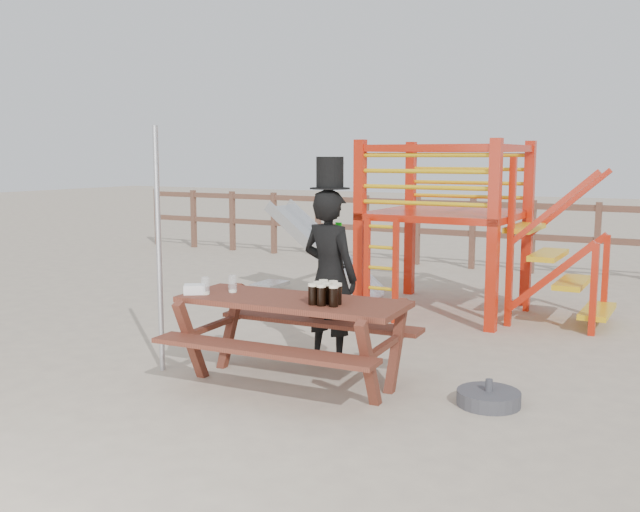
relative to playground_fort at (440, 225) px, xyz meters
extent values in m
plane|color=#B4A48C|center=(-0.12, -3.58, -1.07)|extent=(60.00, 60.00, 0.00)
cube|color=brown|center=(-0.12, 3.42, 0.03)|extent=(15.00, 0.06, 0.10)
cube|color=brown|center=(-0.12, 3.42, -0.47)|extent=(15.00, 0.06, 0.10)
cube|color=brown|center=(-7.62, 3.42, -0.47)|extent=(0.09, 0.09, 1.20)
cube|color=brown|center=(-6.62, 3.42, -0.47)|extent=(0.09, 0.09, 1.20)
cube|color=brown|center=(-5.62, 3.42, -0.47)|extent=(0.09, 0.09, 1.20)
cube|color=brown|center=(-4.62, 3.42, -0.47)|extent=(0.09, 0.09, 1.20)
cube|color=brown|center=(-3.62, 3.42, -0.47)|extent=(0.09, 0.09, 1.20)
cube|color=brown|center=(-2.62, 3.42, -0.47)|extent=(0.09, 0.09, 1.20)
cube|color=brown|center=(-1.62, 3.42, -0.47)|extent=(0.09, 0.09, 1.20)
cube|color=brown|center=(-0.62, 3.42, -0.47)|extent=(0.09, 0.09, 1.20)
cube|color=brown|center=(0.38, 3.42, -0.47)|extent=(0.09, 0.09, 1.20)
cube|color=brown|center=(1.38, 3.42, -0.47)|extent=(0.09, 0.09, 1.20)
cube|color=red|center=(-0.72, -0.78, -0.02)|extent=(0.12, 0.12, 2.10)
cube|color=red|center=(0.88, -0.78, -0.02)|extent=(0.12, 0.12, 2.10)
cube|color=red|center=(-0.72, 0.82, -0.02)|extent=(0.12, 0.12, 2.10)
cube|color=red|center=(0.88, 0.82, -0.02)|extent=(0.12, 0.12, 2.10)
cube|color=red|center=(0.08, 0.02, 0.13)|extent=(1.72, 1.72, 0.08)
cube|color=red|center=(0.08, -0.78, 0.93)|extent=(1.60, 0.08, 0.08)
cube|color=red|center=(0.08, 0.82, 0.93)|extent=(1.60, 0.08, 0.08)
cube|color=red|center=(-0.72, 0.02, 0.93)|extent=(0.08, 1.60, 0.08)
cube|color=red|center=(0.88, 0.02, 0.93)|extent=(0.08, 1.60, 0.08)
cylinder|color=gold|center=(0.08, -0.78, 0.31)|extent=(1.50, 0.05, 0.05)
cylinder|color=gold|center=(0.08, 0.82, 0.31)|extent=(1.50, 0.05, 0.05)
cylinder|color=gold|center=(0.08, -0.78, 0.49)|extent=(1.50, 0.05, 0.05)
cylinder|color=gold|center=(0.08, 0.82, 0.49)|extent=(1.50, 0.05, 0.05)
cylinder|color=gold|center=(0.08, -0.78, 0.67)|extent=(1.50, 0.05, 0.05)
cylinder|color=gold|center=(0.08, 0.82, 0.67)|extent=(1.50, 0.05, 0.05)
cylinder|color=gold|center=(0.08, -0.78, 0.85)|extent=(1.50, 0.05, 0.05)
cylinder|color=gold|center=(0.08, 0.82, 0.85)|extent=(1.50, 0.05, 0.05)
cube|color=red|center=(-0.55, -0.93, -0.47)|extent=(0.06, 0.06, 1.20)
cube|color=red|center=(-0.19, -0.93, -0.47)|extent=(0.06, 0.06, 1.20)
cylinder|color=gold|center=(-0.37, -0.93, -0.92)|extent=(0.36, 0.04, 0.04)
cylinder|color=gold|center=(-0.37, -0.93, -0.68)|extent=(0.36, 0.04, 0.04)
cylinder|color=gold|center=(-0.37, -0.93, -0.44)|extent=(0.36, 0.04, 0.04)
cylinder|color=gold|center=(-0.37, -0.93, -0.20)|extent=(0.36, 0.04, 0.04)
cylinder|color=gold|center=(-0.37, -0.93, 0.04)|extent=(0.36, 0.04, 0.04)
cube|color=gold|center=(1.03, 0.02, 0.01)|extent=(0.30, 0.90, 0.06)
cube|color=gold|center=(1.31, 0.02, -0.29)|extent=(0.30, 0.90, 0.06)
cube|color=gold|center=(1.59, 0.02, -0.59)|extent=(0.30, 0.90, 0.06)
cube|color=gold|center=(1.87, 0.02, -0.89)|extent=(0.30, 0.90, 0.06)
cube|color=red|center=(1.43, -0.43, -0.47)|extent=(0.95, 0.08, 0.86)
cube|color=red|center=(1.43, 0.47, -0.47)|extent=(0.95, 0.08, 0.86)
cube|color=silver|center=(-1.62, 0.02, -0.45)|extent=(1.53, 0.55, 1.21)
cube|color=silver|center=(-1.62, -0.25, -0.41)|extent=(1.58, 0.04, 1.28)
cube|color=silver|center=(-1.62, 0.29, -0.41)|extent=(1.58, 0.04, 1.28)
cube|color=silver|center=(-2.52, 0.02, -0.97)|extent=(0.35, 0.55, 0.05)
cube|color=brown|center=(-0.08, -3.40, -0.36)|extent=(1.94, 0.82, 0.05)
cube|color=brown|center=(-0.05, -3.92, -0.64)|extent=(1.91, 0.38, 0.04)
cube|color=brown|center=(-0.11, -2.88, -0.64)|extent=(1.91, 0.38, 0.04)
cube|color=brown|center=(-0.88, -3.45, -0.73)|extent=(0.14, 1.14, 0.68)
cube|color=brown|center=(0.73, -3.35, -0.73)|extent=(0.14, 1.14, 0.68)
imported|color=black|center=(-0.12, -2.66, -0.26)|extent=(0.65, 0.49, 1.61)
cube|color=#0E8C0C|center=(-0.10, -2.53, -0.07)|extent=(0.07, 0.03, 0.38)
cylinder|color=black|center=(-0.12, -2.66, 0.55)|extent=(0.37, 0.37, 0.01)
cylinder|color=black|center=(-0.12, -2.66, 0.69)|extent=(0.25, 0.25, 0.28)
cube|color=white|center=(-0.10, -2.54, 0.79)|extent=(0.13, 0.03, 0.03)
cylinder|color=#B2B2B7|center=(-1.31, -3.62, 0.01)|extent=(0.05, 0.05, 2.17)
cylinder|color=#3B3B41|center=(1.51, -3.10, -1.02)|extent=(0.49, 0.49, 0.11)
cylinder|color=#3B3B41|center=(1.51, -3.10, -0.91)|extent=(0.06, 0.06, 0.09)
cube|color=white|center=(-0.92, -3.62, -0.30)|extent=(0.23, 0.22, 0.08)
cylinder|color=black|center=(0.19, -3.53, -0.26)|extent=(0.07, 0.07, 0.15)
cylinder|color=#FFF2D0|center=(0.19, -3.53, -0.18)|extent=(0.07, 0.07, 0.02)
cylinder|color=black|center=(0.27, -3.53, -0.26)|extent=(0.07, 0.07, 0.15)
cylinder|color=#FFF2D0|center=(0.27, -3.53, -0.18)|extent=(0.07, 0.07, 0.02)
cylinder|color=black|center=(0.37, -3.51, -0.26)|extent=(0.07, 0.07, 0.15)
cylinder|color=#FFF2D0|center=(0.37, -3.51, -0.18)|extent=(0.07, 0.07, 0.02)
cylinder|color=black|center=(0.18, -3.43, -0.26)|extent=(0.07, 0.07, 0.15)
cylinder|color=#FFF2D0|center=(0.18, -3.43, -0.18)|extent=(0.07, 0.07, 0.02)
cylinder|color=black|center=(0.26, -3.44, -0.26)|extent=(0.07, 0.07, 0.15)
cylinder|color=#FFF2D0|center=(0.26, -3.44, -0.18)|extent=(0.07, 0.07, 0.02)
cylinder|color=black|center=(0.35, -3.42, -0.26)|extent=(0.07, 0.07, 0.15)
cylinder|color=#FFF2D0|center=(0.35, -3.42, -0.18)|extent=(0.07, 0.07, 0.02)
cylinder|color=black|center=(0.18, -3.34, -0.26)|extent=(0.07, 0.07, 0.15)
cylinder|color=#FFF2D0|center=(0.18, -3.34, -0.18)|extent=(0.07, 0.07, 0.02)
cylinder|color=black|center=(0.28, -3.34, -0.26)|extent=(0.07, 0.07, 0.15)
cylinder|color=#FFF2D0|center=(0.28, -3.34, -0.18)|extent=(0.07, 0.07, 0.02)
cylinder|color=silver|center=(-0.68, -3.41, -0.26)|extent=(0.07, 0.07, 0.15)
cylinder|color=#FFF2D0|center=(-0.68, -3.41, -0.33)|extent=(0.07, 0.07, 0.02)
cylinder|color=silver|center=(-0.82, -3.60, -0.26)|extent=(0.07, 0.07, 0.15)
cylinder|color=#FFF2D0|center=(-0.82, -3.60, -0.33)|extent=(0.07, 0.07, 0.02)
camera|label=1|loc=(2.93, -8.36, 0.84)|focal=40.00mm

